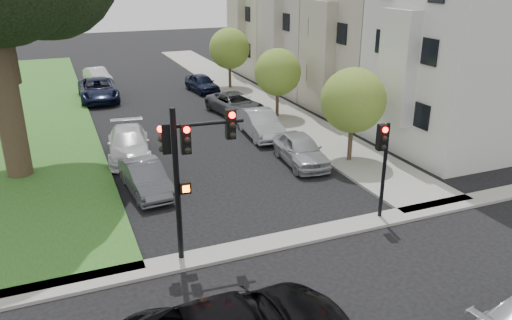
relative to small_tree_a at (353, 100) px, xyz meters
name	(u,v)px	position (x,y,z in m)	size (l,w,h in m)	color
ground	(315,270)	(-6.20, -7.89, -3.13)	(140.00, 140.00, 0.00)	black
grass_strip	(25,112)	(-15.20, 16.11, -3.07)	(8.00, 44.00, 0.12)	#246021
sidewalk_right	(244,92)	(0.55, 16.11, -3.07)	(3.50, 44.00, 0.12)	gray
sidewalk_cross	(288,239)	(-6.20, -5.89, -3.07)	(60.00, 1.00, 0.12)	gray
house_a	(465,13)	(6.25, 0.11, 3.81)	(7.70, 7.55, 15.97)	beige
house_b	(376,5)	(6.25, 7.61, 3.81)	(7.70, 7.55, 15.97)	#9F9A81
small_tree_a	(353,100)	(0.00, 0.00, 0.00)	(3.13, 3.13, 4.70)	#392A1E
small_tree_b	(278,72)	(0.00, 8.64, -0.18)	(2.96, 2.96, 4.44)	#392A1E
small_tree_c	(229,49)	(0.00, 17.75, 0.07)	(3.20, 3.20, 4.80)	#392A1E
traffic_signal_main	(188,157)	(-9.59, -5.66, 0.44)	(2.53, 0.66, 5.17)	black
traffic_signal_secondary	(383,154)	(-2.35, -5.70, -0.46)	(0.50, 0.40, 3.82)	black
car_parked_0	(301,149)	(-2.37, 0.69, -2.39)	(1.74, 4.32, 1.47)	#999BA0
car_parked_1	(260,124)	(-2.52, 5.43, -2.38)	(1.58, 4.54, 1.50)	#999BA0
car_parked_2	(236,104)	(-2.23, 10.35, -2.42)	(2.33, 5.05, 1.40)	#3F4247
car_parked_3	(202,83)	(-2.40, 17.55, -2.44)	(1.63, 4.05, 1.38)	black
car_parked_5	(145,178)	(-10.05, 0.13, -2.45)	(1.43, 4.09, 1.35)	#3F4247
car_parked_6	(129,144)	(-10.02, 4.80, -2.40)	(2.03, 5.00, 1.45)	silver
car_parked_8	(98,90)	(-10.19, 17.80, -2.34)	(2.62, 5.69, 1.58)	black
car_parked_9	(98,76)	(-9.66, 23.68, -2.47)	(1.40, 4.00, 1.32)	silver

